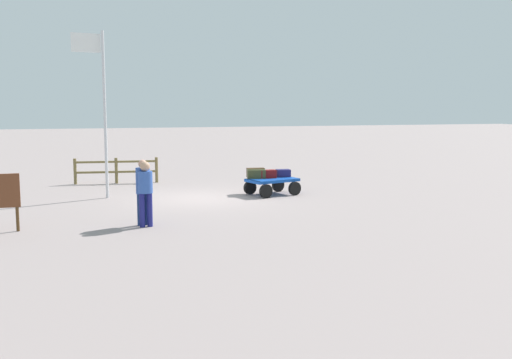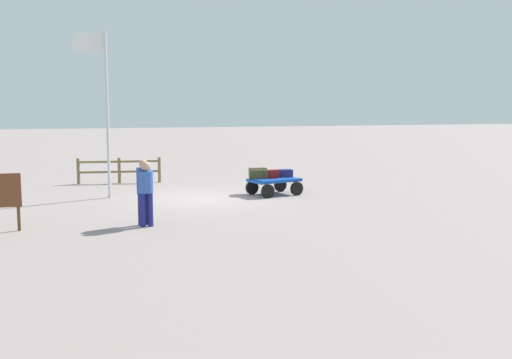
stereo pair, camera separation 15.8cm
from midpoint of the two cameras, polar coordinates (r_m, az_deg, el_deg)
name	(u,v)px [view 2 (the right image)]	position (r m, az deg, el deg)	size (l,w,h in m)	color
ground_plane	(203,198)	(20.22, -4.85, -1.77)	(120.00, 120.00, 0.00)	gray
luggage_cart	(274,183)	(20.80, 1.94, -0.35)	(1.93, 1.56, 0.57)	#1146AB
suitcase_olive	(258,173)	(21.16, 0.39, 0.66)	(0.64, 0.38, 0.33)	#42301B
suitcase_tan	(270,174)	(20.92, 1.57, 0.53)	(0.56, 0.28, 0.29)	maroon
suitcase_dark	(285,173)	(21.33, 3.04, 0.62)	(0.50, 0.38, 0.26)	#22204F
suitcase_navy	(258,174)	(20.89, 0.44, 0.54)	(0.70, 0.51, 0.30)	#373A1D
worker_lead	(144,186)	(15.82, -10.43, -0.65)	(0.44, 0.44, 1.73)	navy
worker_trailing	(146,188)	(15.58, -10.21, -0.77)	(0.41, 0.41, 1.71)	navy
flagpole	(103,98)	(20.57, -14.26, 7.55)	(1.05, 0.26, 5.56)	silver
signboard	(2,195)	(16.01, -22.92, -1.36)	(0.90, 0.09, 1.46)	#4C3319
wooden_fence	(119,169)	(24.44, -12.80, 1.02)	(3.28, 0.47, 1.02)	brown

